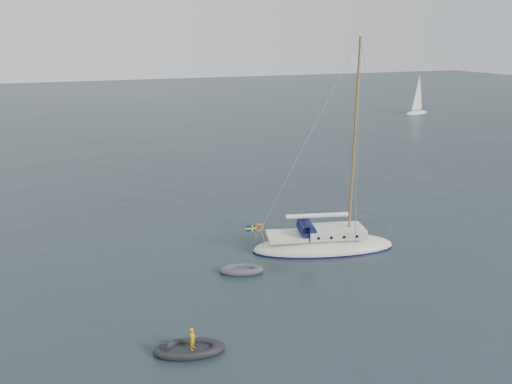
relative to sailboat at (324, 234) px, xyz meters
name	(u,v)px	position (x,y,z in m)	size (l,w,h in m)	color
ground	(275,259)	(-3.77, -0.32, -1.12)	(300.00, 300.00, 0.00)	black
sailboat	(324,234)	(0.00, 0.00, 0.00)	(10.37, 3.10, 14.78)	silver
dinghy	(241,270)	(-6.52, -1.29, -0.94)	(2.79, 1.26, 0.40)	#49484D
rib	(189,349)	(-11.56, -8.19, -0.92)	(3.37, 1.53, 1.28)	black
distant_yacht_b	(418,95)	(47.31, 50.06, 2.31)	(6.06, 3.23, 8.03)	silver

